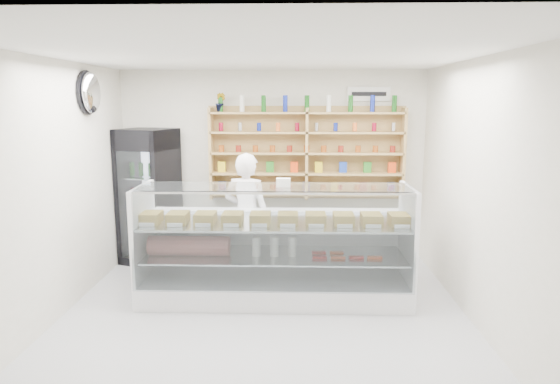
{
  "coord_description": "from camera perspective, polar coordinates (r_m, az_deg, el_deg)",
  "views": [
    {
      "loc": [
        0.33,
        -4.94,
        2.35
      ],
      "look_at": [
        0.15,
        0.9,
        1.28
      ],
      "focal_mm": 32.0,
      "sensor_mm": 36.0,
      "label": 1
    }
  ],
  "objects": [
    {
      "name": "display_counter",
      "position": [
        6.05,
        -0.63,
        -8.71
      ],
      "size": [
        3.18,
        0.95,
        1.38
      ],
      "color": "white",
      "rests_on": "floor"
    },
    {
      "name": "wall_sign",
      "position": [
        7.49,
        10.12,
        10.97
      ],
      "size": [
        0.62,
        0.03,
        0.2
      ],
      "primitive_type": "cube",
      "color": "white",
      "rests_on": "back_wall"
    },
    {
      "name": "security_mirror",
      "position": [
        6.63,
        -20.79,
        10.57
      ],
      "size": [
        0.15,
        0.5,
        0.5
      ],
      "primitive_type": "ellipsoid",
      "color": "silver",
      "rests_on": "left_wall"
    },
    {
      "name": "room",
      "position": [
        5.04,
        -2.05,
        -0.51
      ],
      "size": [
        5.0,
        5.0,
        5.0
      ],
      "color": "#A6A7AB",
      "rests_on": "ground"
    },
    {
      "name": "potted_plant",
      "position": [
        7.36,
        -6.82,
        10.15
      ],
      "size": [
        0.18,
        0.17,
        0.27
      ],
      "primitive_type": "imported",
      "rotation": [
        0.0,
        0.0,
        -0.37
      ],
      "color": "#1E6626",
      "rests_on": "wall_shelving"
    },
    {
      "name": "drinks_cooler",
      "position": [
        7.51,
        -14.72,
        -0.45
      ],
      "size": [
        0.89,
        0.87,
        1.96
      ],
      "rotation": [
        0.0,
        0.0,
        -0.32
      ],
      "color": "black",
      "rests_on": "floor"
    },
    {
      "name": "shop_worker",
      "position": [
        6.63,
        -3.83,
        -2.78
      ],
      "size": [
        0.7,
        0.56,
        1.69
      ],
      "primitive_type": "imported",
      "rotation": [
        0.0,
        0.0,
        2.87
      ],
      "color": "white",
      "rests_on": "floor"
    },
    {
      "name": "wall_shelving",
      "position": [
        7.32,
        3.05,
        4.43
      ],
      "size": [
        2.84,
        0.28,
        1.33
      ],
      "color": "tan",
      "rests_on": "back_wall"
    }
  ]
}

